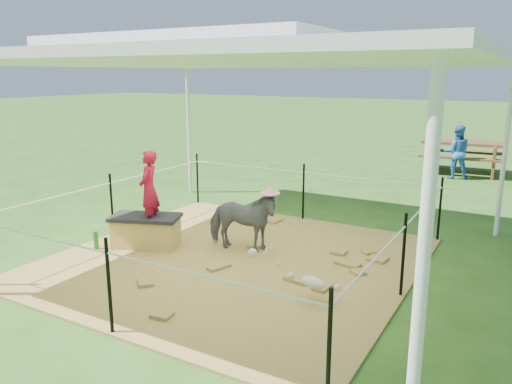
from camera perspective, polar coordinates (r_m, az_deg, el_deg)
The scene contains 13 objects.
ground at distance 6.87m, azimuth -2.50°, elevation -7.92°, with size 90.00×90.00×0.00m, color #2D5919.
hay_patch at distance 6.87m, azimuth -2.50°, elevation -7.81°, with size 4.60×4.60×0.03m, color brown.
canopy_tent at distance 6.41m, azimuth -2.75°, elevation 15.12°, with size 6.30×6.30×2.90m.
rope_fence at distance 6.67m, azimuth -2.56°, elevation -2.77°, with size 4.54×4.54×1.00m.
straw_bale at distance 7.48m, azimuth -12.46°, elevation -4.54°, with size 0.92×0.46×0.41m, color #B49141.
dark_cloth at distance 7.41m, azimuth -12.55°, elevation -2.84°, with size 0.99×0.51×0.05m, color black.
woman at distance 7.22m, azimuth -12.17°, elevation 1.08°, with size 0.40×0.27×1.11m, color #B1112C.
green_bottle at distance 7.58m, azimuth -17.82°, elevation -5.26°, with size 0.07×0.07×0.26m, color #19731C.
pony at distance 7.05m, azimuth -1.64°, elevation -3.33°, with size 0.47×1.04×0.88m, color #505055.
pink_hat at distance 6.93m, azimuth -1.67°, elevation 0.65°, with size 0.27×0.27×0.13m, color pink.
foal at distance 5.63m, azimuth 6.55°, elevation -9.96°, with size 0.89×0.49×0.49m, color beige, non-canonical shape.
picnic_table_near at distance 13.87m, azimuth 22.47°, elevation 3.71°, with size 1.95×1.41×0.81m, color #58331E.
distant_person at distance 13.03m, azimuth 21.94°, elevation 4.28°, with size 0.63×0.49×1.30m, color #346DC4.
Camera 1 is at (3.43, -5.41, 2.50)m, focal length 35.00 mm.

